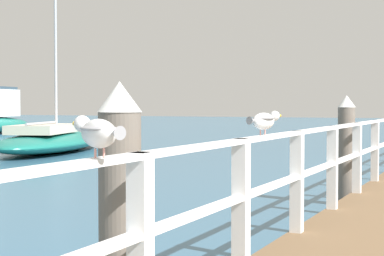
% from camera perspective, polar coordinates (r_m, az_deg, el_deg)
% --- Properties ---
extents(pier_railing, '(0.12, 22.75, 1.05)m').
position_cam_1_polar(pier_railing, '(11.39, 16.06, -1.34)').
color(pier_railing, white).
rests_on(pier_railing, pier_deck).
extents(dock_piling_near, '(0.29, 0.29, 1.84)m').
position_cam_1_polar(dock_piling_near, '(4.23, -6.46, -8.23)').
color(dock_piling_near, '#6B6056').
rests_on(dock_piling_near, ground_plane).
extents(dock_piling_far, '(0.29, 0.29, 1.84)m').
position_cam_1_polar(dock_piling_far, '(10.93, 13.63, -1.91)').
color(dock_piling_far, '#6B6056').
rests_on(dock_piling_far, ground_plane).
extents(seagull_foreground, '(0.44, 0.26, 0.21)m').
position_cam_1_polar(seagull_foreground, '(3.28, -8.43, -0.33)').
color(seagull_foreground, white).
rests_on(seagull_foreground, pier_railing).
extents(seagull_background, '(0.23, 0.47, 0.21)m').
position_cam_1_polar(seagull_background, '(5.62, 6.46, 0.70)').
color(seagull_background, white).
rests_on(seagull_background, pier_railing).
extents(boat_5, '(5.29, 8.78, 10.78)m').
position_cam_1_polar(boat_5, '(23.29, -12.44, -1.04)').
color(boat_5, '#197266').
rests_on(boat_5, ground_plane).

